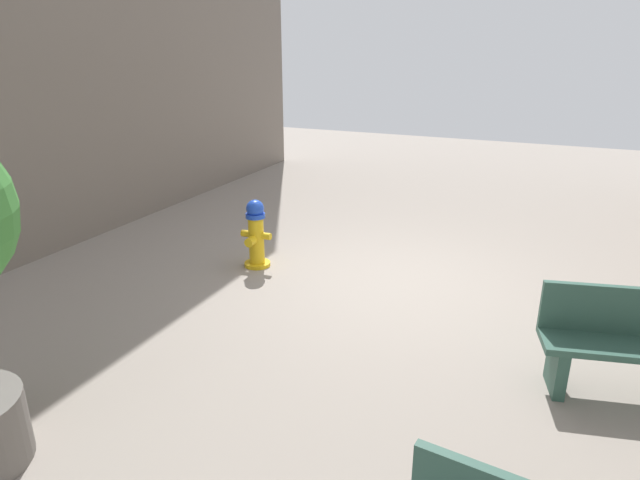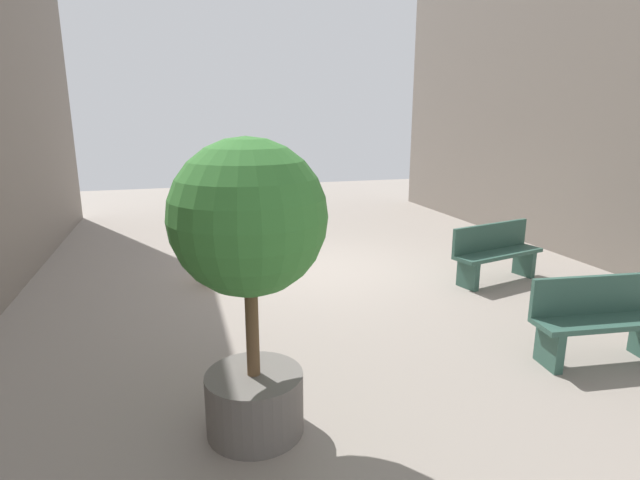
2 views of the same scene
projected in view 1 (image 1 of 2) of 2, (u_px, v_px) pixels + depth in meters
ground_plane at (393, 282)px, 6.98m from camera, size 23.40×23.40×0.00m
fire_hydrant at (256, 233)px, 7.34m from camera, size 0.44×0.42×0.94m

